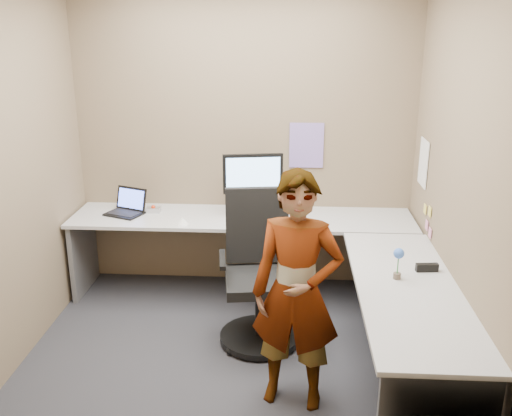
# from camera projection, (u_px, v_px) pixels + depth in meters

# --- Properties ---
(ground) EXTENTS (3.00, 3.00, 0.00)m
(ground) POSITION_uv_depth(u_px,v_px,m) (231.00, 352.00, 4.24)
(ground) COLOR black
(ground) RESTS_ON ground
(wall_back) EXTENTS (3.00, 0.00, 3.00)m
(wall_back) POSITION_uv_depth(u_px,v_px,m) (244.00, 139.00, 5.06)
(wall_back) COLOR brown
(wall_back) RESTS_ON ground
(wall_right) EXTENTS (0.00, 2.70, 2.70)m
(wall_right) POSITION_uv_depth(u_px,v_px,m) (456.00, 180.00, 3.74)
(wall_right) COLOR brown
(wall_right) RESTS_ON ground
(wall_left) EXTENTS (0.00, 2.70, 2.70)m
(wall_left) POSITION_uv_depth(u_px,v_px,m) (12.00, 173.00, 3.91)
(wall_left) COLOR brown
(wall_left) RESTS_ON ground
(desk) EXTENTS (2.98, 2.58, 0.73)m
(desk) POSITION_uv_depth(u_px,v_px,m) (292.00, 260.00, 4.40)
(desk) COLOR #B1B1B1
(desk) RESTS_ON ground
(paper_ream) EXTENTS (0.35, 0.29, 0.06)m
(paper_ream) POSITION_uv_depth(u_px,v_px,m) (253.00, 213.00, 4.94)
(paper_ream) COLOR red
(paper_ream) RESTS_ON desk
(monitor) EXTENTS (0.51, 0.18, 0.48)m
(monitor) POSITION_uv_depth(u_px,v_px,m) (253.00, 177.00, 4.85)
(monitor) COLOR black
(monitor) RESTS_ON paper_ream
(laptop) EXTENTS (0.38, 0.35, 0.22)m
(laptop) POSITION_uv_depth(u_px,v_px,m) (127.00, 207.00, 5.01)
(laptop) COLOR black
(laptop) RESTS_ON desk
(trackball_mouse) EXTENTS (0.12, 0.08, 0.07)m
(trackball_mouse) POSITION_uv_depth(u_px,v_px,m) (154.00, 210.00, 5.05)
(trackball_mouse) COLOR #B7B7BC
(trackball_mouse) RESTS_ON desk
(origami) EXTENTS (0.10, 0.10, 0.06)m
(origami) POSITION_uv_depth(u_px,v_px,m) (183.00, 221.00, 4.75)
(origami) COLOR white
(origami) RESTS_ON desk
(stapler) EXTENTS (0.15, 0.06, 0.05)m
(stapler) POSITION_uv_depth(u_px,v_px,m) (427.00, 268.00, 3.85)
(stapler) COLOR black
(stapler) RESTS_ON desk
(flower) EXTENTS (0.07, 0.07, 0.22)m
(flower) POSITION_uv_depth(u_px,v_px,m) (398.00, 259.00, 3.71)
(flower) COLOR brown
(flower) RESTS_ON desk
(calendar_purple) EXTENTS (0.30, 0.01, 0.40)m
(calendar_purple) POSITION_uv_depth(u_px,v_px,m) (306.00, 145.00, 5.03)
(calendar_purple) COLOR #846BB7
(calendar_purple) RESTS_ON wall_back
(calendar_white) EXTENTS (0.01, 0.28, 0.38)m
(calendar_white) POSITION_uv_depth(u_px,v_px,m) (423.00, 163.00, 4.62)
(calendar_white) COLOR white
(calendar_white) RESTS_ON wall_right
(sticky_note_a) EXTENTS (0.01, 0.07, 0.07)m
(sticky_note_a) POSITION_uv_depth(u_px,v_px,m) (430.00, 212.00, 4.38)
(sticky_note_a) COLOR #F2E059
(sticky_note_a) RESTS_ON wall_right
(sticky_note_b) EXTENTS (0.01, 0.07, 0.07)m
(sticky_note_b) POSITION_uv_depth(u_px,v_px,m) (427.00, 225.00, 4.47)
(sticky_note_b) COLOR pink
(sticky_note_b) RESTS_ON wall_right
(sticky_note_c) EXTENTS (0.01, 0.07, 0.07)m
(sticky_note_c) POSITION_uv_depth(u_px,v_px,m) (430.00, 233.00, 4.36)
(sticky_note_c) COLOR pink
(sticky_note_c) RESTS_ON wall_right
(sticky_note_d) EXTENTS (0.01, 0.07, 0.07)m
(sticky_note_d) POSITION_uv_depth(u_px,v_px,m) (425.00, 209.00, 4.53)
(sticky_note_d) COLOR #F2E059
(sticky_note_d) RESTS_ON wall_right
(office_chair) EXTENTS (0.62, 0.61, 1.14)m
(office_chair) POSITION_uv_depth(u_px,v_px,m) (259.00, 282.00, 4.30)
(office_chair) COLOR black
(office_chair) RESTS_ON ground
(person) EXTENTS (0.61, 0.45, 1.53)m
(person) POSITION_uv_depth(u_px,v_px,m) (297.00, 293.00, 3.48)
(person) COLOR #999399
(person) RESTS_ON ground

